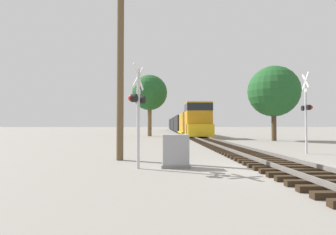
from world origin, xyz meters
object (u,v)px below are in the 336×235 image
at_px(utility_pole, 120,61).
at_px(tree_far_right, 274,91).
at_px(crossing_signal_near, 138,105).
at_px(freight_train, 180,124).
at_px(relay_cabinet, 176,151).
at_px(tree_mid_background, 150,93).
at_px(crossing_signal_far, 306,109).

distance_m(utility_pole, tree_far_right, 19.80).
xyz_separation_m(crossing_signal_near, tree_far_right, (12.57, 16.76, 2.73)).
relative_size(freight_train, utility_pole, 7.22).
bearing_deg(relay_cabinet, tree_mid_background, 94.29).
xyz_separation_m(freight_train, utility_pole, (-6.48, -48.57, 2.76)).
bearing_deg(utility_pole, tree_mid_background, 89.24).
height_order(crossing_signal_near, utility_pole, utility_pole).
xyz_separation_m(crossing_signal_far, relay_cabinet, (-7.71, -4.55, -1.91)).
height_order(freight_train, crossing_signal_near, freight_train).
xyz_separation_m(crossing_signal_near, tree_mid_background, (-0.66, 28.30, 3.95)).
bearing_deg(relay_cabinet, crossing_signal_near, -171.47).
bearing_deg(relay_cabinet, crossing_signal_far, 30.54).
distance_m(relay_cabinet, tree_mid_background, 28.73).
xyz_separation_m(freight_train, crossing_signal_far, (3.68, -46.16, 0.67)).
distance_m(crossing_signal_near, relay_cabinet, 2.27).
relative_size(utility_pole, tree_mid_background, 1.01).
height_order(crossing_signal_near, tree_mid_background, tree_mid_background).
distance_m(crossing_signal_near, crossing_signal_far, 10.31).
distance_m(tree_far_right, tree_mid_background, 17.60).
xyz_separation_m(freight_train, tree_mid_background, (-6.13, -22.62, 4.45)).
height_order(crossing_signal_far, tree_mid_background, tree_mid_background).
bearing_deg(crossing_signal_far, utility_pole, 111.92).
bearing_deg(crossing_signal_far, relay_cabinet, 129.12).
height_order(utility_pole, tree_far_right, utility_pole).
relative_size(relay_cabinet, utility_pole, 0.14).
relative_size(crossing_signal_far, tree_mid_background, 0.52).
bearing_deg(utility_pole, relay_cabinet, -41.12).
bearing_deg(relay_cabinet, tree_far_right, 56.07).
distance_m(freight_train, tree_mid_background, 23.86).
height_order(freight_train, tree_far_right, tree_far_right).
relative_size(crossing_signal_near, relay_cabinet, 3.10).
bearing_deg(tree_far_right, relay_cabinet, -123.93).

